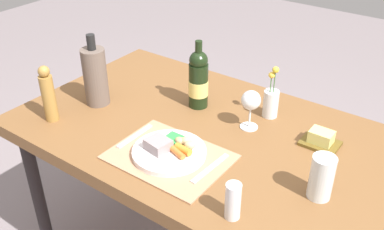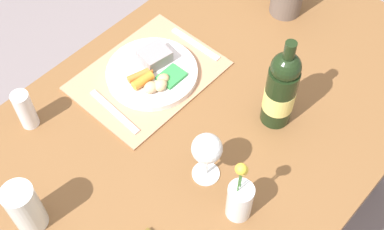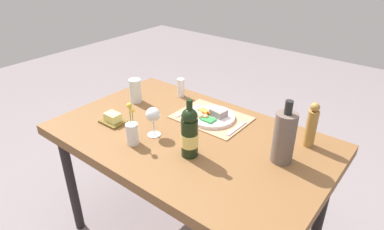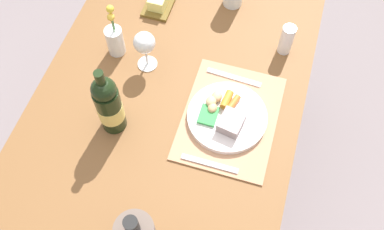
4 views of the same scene
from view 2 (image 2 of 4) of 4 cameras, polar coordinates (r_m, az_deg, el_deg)
name	(u,v)px [view 2 (image 2 of 4)]	position (r m, az deg, el deg)	size (l,w,h in m)	color
ground_plane	(204,229)	(2.00, 1.31, -12.75)	(8.00, 8.00, 0.00)	gray
dining_table	(208,129)	(1.39, 1.84, -1.63)	(1.40, 0.87, 0.76)	brown
placemat	(148,76)	(1.42, -4.95, 4.44)	(0.39, 0.29, 0.01)	tan
dinner_plate	(153,72)	(1.40, -4.45, 4.88)	(0.25, 0.25, 0.06)	silver
fork	(195,44)	(1.49, 0.38, 8.00)	(0.02, 0.18, 0.01)	silver
knife	(114,111)	(1.35, -8.75, 0.40)	(0.02, 0.19, 0.01)	silver
wine_bottle	(281,90)	(1.26, 9.97, 2.81)	(0.08, 0.08, 0.28)	black
wine_glass	(207,150)	(1.14, 1.69, -3.96)	(0.07, 0.07, 0.15)	white
flower_vase	(240,199)	(1.14, 5.39, -9.38)	(0.06, 0.06, 0.21)	silver
water_tumbler	(26,210)	(1.18, -18.18, -10.09)	(0.07, 0.07, 0.14)	silver
salt_shaker	(25,110)	(1.34, -18.28, 0.57)	(0.05, 0.05, 0.12)	white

